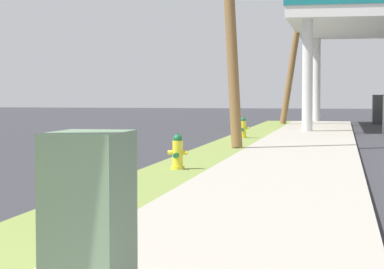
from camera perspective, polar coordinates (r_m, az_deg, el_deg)
name	(u,v)px	position (r m, az deg, el deg)	size (l,w,h in m)	color
fire_hydrant_second	(178,154)	(16.25, -1.07, -1.42)	(0.42, 0.38, 0.74)	yellow
fire_hydrant_third	(243,129)	(27.49, 3.78, 0.43)	(0.42, 0.37, 0.74)	yellow
utility_pole_background	(297,33)	(40.10, 7.73, 7.42)	(2.19, 0.55, 9.11)	olive
utility_cabinet	(89,228)	(5.72, -7.57, -6.88)	(0.59, 0.79, 1.33)	slate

